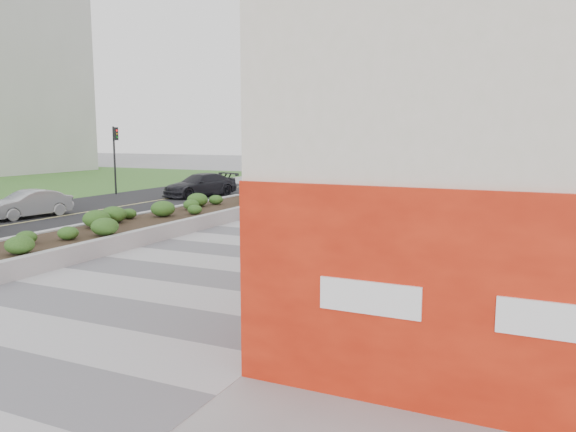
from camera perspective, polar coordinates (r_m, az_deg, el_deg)
name	(u,v)px	position (r m, az deg, el deg)	size (l,w,h in m)	color
ground	(158,294)	(13.50, -13.12, -7.75)	(160.00, 160.00, 0.00)	gray
walkway	(225,267)	(15.88, -6.41, -5.16)	(8.00, 36.00, 0.01)	#A8A8AD
building	(514,125)	(19.18, 21.94, 8.56)	(6.04, 24.08, 8.00)	beige
planter	(157,220)	(22.13, -13.21, -0.44)	(3.00, 18.00, 0.90)	#9E9EA0
street	(36,220)	(26.68, -24.23, -0.41)	(10.00, 40.00, 0.00)	black
traffic_signal_near	(249,151)	(31.63, -3.99, 6.56)	(0.33, 0.28, 4.20)	black
traffic_signal_far	(115,150)	(36.60, -17.16, 6.43)	(0.33, 0.28, 4.20)	black
distant_bldg_north_l	(427,78)	(66.77, 13.98, 13.42)	(16.00, 12.00, 20.00)	#ADAAA3
manhole_cover	(241,269)	(15.63, -4.84, -5.36)	(0.44, 0.44, 0.01)	#595654
skateboarder	(311,221)	(19.72, 2.34, -0.56)	(0.43, 0.73, 1.29)	beige
car_silver	(29,204)	(27.67, -24.85, 1.12)	(1.30, 3.73, 1.23)	#A5A9AD
car_dark	(200,185)	(34.18, -8.92, 3.12)	(1.93, 4.76, 1.38)	black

